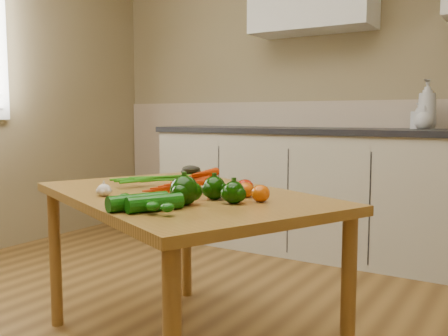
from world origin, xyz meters
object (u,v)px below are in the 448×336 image
carrot_bunch (179,182)px  zucchini_a (155,203)px  pepper_b (234,192)px  pepper_c (184,190)px  tomato_b (246,190)px  zucchini_b (138,202)px  leafy_greens (191,169)px  soap_bottle_a (427,104)px  tomato_a (245,187)px  garlic_bulb (104,190)px  table (181,211)px  soap_bottle_c (424,117)px  pepper_a (214,188)px  tomato_c (261,193)px  soap_bottle_b (418,116)px

carrot_bunch → zucchini_a: 0.47m
pepper_b → pepper_c: size_ratio=0.78×
tomato_b → zucchini_b: tomato_b is taller
leafy_greens → zucchini_a: bearing=-62.3°
pepper_c → soap_bottle_a: bearing=79.2°
tomato_a → soap_bottle_a: bearing=79.9°
carrot_bunch → pepper_b: pepper_b is taller
tomato_a → garlic_bulb: bearing=-146.6°
table → tomato_b: bearing=30.8°
pepper_c → zucchini_a: pepper_c is taller
table → soap_bottle_c: (0.58, 1.87, 0.37)m
tomato_b → zucchini_b: (-0.18, -0.41, -0.00)m
tomato_a → tomato_b: size_ratio=1.11×
pepper_c → tomato_a: (0.08, 0.29, -0.02)m
leafy_greens → pepper_a: leafy_greens is taller
soap_bottle_a → pepper_c: (-0.41, -2.14, -0.33)m
tomato_c → table: bearing=175.8°
garlic_bulb → tomato_a: 0.55m
leafy_greens → carrot_bunch: bearing=-62.1°
carrot_bunch → tomato_b: bearing=21.2°
leafy_greens → table: bearing=-59.6°
soap_bottle_c → tomato_a: 1.85m
zucchini_a → soap_bottle_a: bearing=79.5°
table → carrot_bunch: size_ratio=6.33×
soap_bottle_c → tomato_c: 1.93m
table → tomato_b: (0.28, 0.03, 0.10)m
leafy_greens → tomato_b: (0.52, -0.37, -0.02)m
soap_bottle_c → tomato_a: size_ratio=2.26×
pepper_c → tomato_a: pepper_c is taller
table → soap_bottle_a: (0.59, 1.92, 0.46)m
soap_bottle_a → pepper_b: bearing=-89.2°
pepper_a → tomato_b: pepper_a is taller
tomato_b → zucchini_a: (-0.12, -0.40, -0.00)m
soap_bottle_b → tomato_c: (-0.16, -1.94, -0.28)m
pepper_c → leafy_greens: bearing=123.7°
pepper_c → zucchini_a: size_ratio=0.54×
zucchini_b → soap_bottle_a: bearing=78.1°
soap_bottle_b → zucchini_a: bearing=-90.6°
pepper_a → pepper_c: size_ratio=0.84×
pepper_c → tomato_c: 0.28m
leafy_greens → pepper_a: (0.44, -0.47, -0.00)m
garlic_bulb → tomato_a: tomato_a is taller
soap_bottle_a → pepper_c: size_ratio=3.21×
carrot_bunch → pepper_a: 0.28m
soap_bottle_a → leafy_greens: size_ratio=1.81×
garlic_bulb → tomato_b: tomato_b is taller
soap_bottle_b → tomato_b: soap_bottle_b is taller
table → tomato_c: bearing=19.9°
pepper_a → pepper_b: size_ratio=1.08×
leafy_greens → garlic_bulb: size_ratio=3.29×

